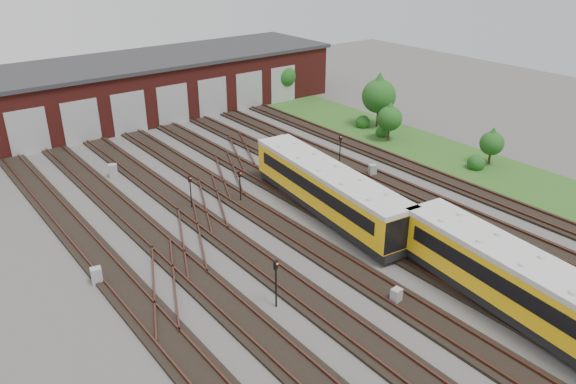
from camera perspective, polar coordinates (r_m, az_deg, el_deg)
ground at (r=36.49m, az=9.24°, el=-7.26°), size 120.00×120.00×0.00m
track_network at (r=36.67m, az=8.40°, el=-6.83°), size 30.40×70.00×0.33m
maintenance_shed at (r=66.84m, az=-16.37°, el=9.98°), size 51.00×12.50×6.35m
grass_verge at (r=55.55m, az=15.46°, el=3.71°), size 8.00×55.00×0.05m
metro_train at (r=32.73m, az=23.10°, el=-8.99°), size 4.86×48.54×3.37m
signal_mast_0 at (r=31.25m, az=-1.23°, el=-8.68°), size 0.29×0.27×3.01m
signal_mast_1 at (r=42.77m, az=-9.88°, el=0.38°), size 0.25×0.23×2.74m
signal_mast_2 at (r=43.47m, az=-4.90°, el=0.98°), size 0.26×0.24×2.61m
signal_mast_3 at (r=49.58m, az=5.32°, el=4.50°), size 0.27×0.26×3.25m
relay_cabinet_0 at (r=35.85m, az=-18.87°, el=-8.05°), size 0.74×0.66×1.06m
relay_cabinet_1 at (r=50.68m, az=-17.34°, el=2.09°), size 0.86×0.79×1.15m
relay_cabinet_2 at (r=32.90m, az=10.94°, el=-10.35°), size 0.61×0.52×0.96m
relay_cabinet_3 at (r=55.71m, az=-0.65°, el=5.24°), size 0.67×0.57×1.05m
relay_cabinet_4 at (r=49.15m, az=8.57°, el=2.19°), size 0.76×0.70×1.03m
tree_0 at (r=71.47m, az=-0.51°, el=12.04°), size 3.19×3.19×5.29m
tree_1 at (r=57.33m, az=10.31°, el=7.65°), size 2.50×2.50×4.14m
tree_2 at (r=61.21m, az=9.24°, el=9.98°), size 3.62×3.62×6.00m
tree_3 at (r=53.68m, az=20.04°, el=4.93°), size 2.15×2.15×3.57m
bush_0 at (r=52.71m, az=18.60°, el=3.04°), size 1.57×1.57×1.57m
bush_1 at (r=59.14m, az=9.51°, el=6.19°), size 1.28×1.28×1.28m
bush_2 at (r=61.68m, az=7.62°, el=7.22°), size 1.56×1.56×1.56m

